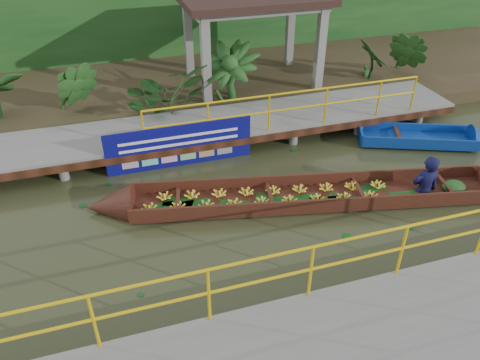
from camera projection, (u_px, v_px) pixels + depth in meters
name	position (u px, v px, depth m)	size (l,w,h in m)	color
ground	(212.00, 222.00, 9.97)	(80.00, 80.00, 0.00)	#2B3018
land_strip	(156.00, 85.00, 15.83)	(30.00, 8.00, 0.45)	#332619
far_dock	(180.00, 131.00, 12.45)	(16.00, 2.06, 1.66)	slate
pavilion	(253.00, 7.00, 14.20)	(4.40, 3.00, 3.00)	slate
foliage_backdrop	(141.00, 13.00, 16.85)	(30.00, 0.80, 4.00)	#144017
vendor_boat	(330.00, 190.00, 10.52)	(10.11, 3.07, 2.26)	#33130D
moored_blue_boat	(448.00, 139.00, 12.74)	(3.64, 2.18, 0.85)	navy
blue_banner	(180.00, 146.00, 11.61)	(3.66, 0.04, 1.14)	navy
tropical_plants	(219.00, 76.00, 13.97)	(14.13, 1.13, 1.42)	#144017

